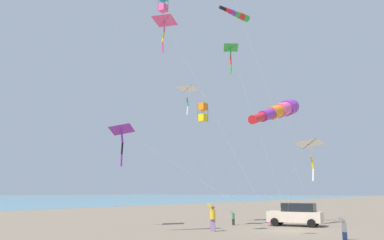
{
  "coord_description": "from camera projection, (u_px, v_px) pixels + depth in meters",
  "views": [
    {
      "loc": [
        -11.2,
        27.51,
        2.75
      ],
      "look_at": [
        5.1,
        4.8,
        7.91
      ],
      "focal_mm": 36.56,
      "sensor_mm": 36.0,
      "label": 1
    }
  ],
  "objects": [
    {
      "name": "kite_box_black_fish_shape",
      "position": [
        163.0,
        3.0,
        32.34
      ],
      "size": [
        5.68,
        7.97,
        18.97
      ],
      "color": "#1EB7C6",
      "rests_on": "ground_plane"
    },
    {
      "name": "cooler_box",
      "position": [
        272.0,
        221.0,
        34.13
      ],
      "size": [
        0.62,
        0.42,
        0.42
      ],
      "color": "#EF4C93",
      "rests_on": "ground_plane"
    },
    {
      "name": "kite_windsock_purple_drifting",
      "position": [
        280.0,
        110.0,
        19.28
      ],
      "size": [
        5.62,
        16.39,
        7.74
      ],
      "color": "purple",
      "rests_on": "ground_plane"
    },
    {
      "name": "kite_delta_rainbow_low_near",
      "position": [
        164.0,
        21.0,
        35.83
      ],
      "size": [
        8.98,
        5.64,
        18.67
      ],
      "color": "#EF4C93",
      "rests_on": "ground_plane"
    },
    {
      "name": "person_child_green_jacket",
      "position": [
        344.0,
        229.0,
        21.48
      ],
      "size": [
        0.47,
        0.4,
        1.38
      ],
      "color": "#335199",
      "rests_on": "ground_plane"
    },
    {
      "name": "kite_delta_small_distant",
      "position": [
        187.0,
        89.0,
        32.49
      ],
      "size": [
        4.33,
        6.17,
        11.5
      ],
      "color": "white",
      "rests_on": "ground_plane"
    },
    {
      "name": "kite_windsock_long_streamer_left",
      "position": [
        238.0,
        15.0,
        32.4
      ],
      "size": [
        4.35,
        10.25,
        17.63
      ],
      "color": "green",
      "rests_on": "ground_plane"
    },
    {
      "name": "kite_box_red_high_left",
      "position": [
        203.0,
        112.0,
        28.19
      ],
      "size": [
        4.43,
        7.13,
        9.08
      ],
      "color": "orange",
      "rests_on": "ground_plane"
    },
    {
      "name": "parked_car",
      "position": [
        296.0,
        214.0,
        32.14
      ],
      "size": [
        4.54,
        2.63,
        1.85
      ],
      "color": "beige",
      "rests_on": "ground_plane"
    },
    {
      "name": "kite_delta_magenta_far_left",
      "position": [
        121.0,
        130.0,
        32.86
      ],
      "size": [
        10.54,
        9.27,
        8.46
      ],
      "color": "purple",
      "rests_on": "ground_plane"
    },
    {
      "name": "ground_plane",
      "position": [
        289.0,
        231.0,
        27.9
      ],
      "size": [
        600.0,
        600.0,
        0.0
      ],
      "primitive_type": "plane",
      "color": "#756654"
    },
    {
      "name": "person_adult_flyer",
      "position": [
        213.0,
        216.0,
        27.76
      ],
      "size": [
        0.68,
        0.59,
        1.97
      ],
      "color": "#8E6B9E",
      "rests_on": "ground_plane"
    },
    {
      "name": "kite_delta_yellow_midlevel",
      "position": [
        230.0,
        48.0,
        38.03
      ],
      "size": [
        4.99,
        3.55,
        16.97
      ],
      "color": "green",
      "rests_on": "ground_plane"
    },
    {
      "name": "kite_delta_long_streamer_right",
      "position": [
        309.0,
        144.0,
        17.68
      ],
      "size": [
        7.47,
        8.33,
        5.16
      ],
      "color": "white",
      "rests_on": "ground_plane"
    },
    {
      "name": "person_child_grey_jacket",
      "position": [
        233.0,
        217.0,
        32.98
      ],
      "size": [
        0.36,
        0.29,
        1.19
      ],
      "color": "#232328",
      "rests_on": "ground_plane"
    }
  ]
}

